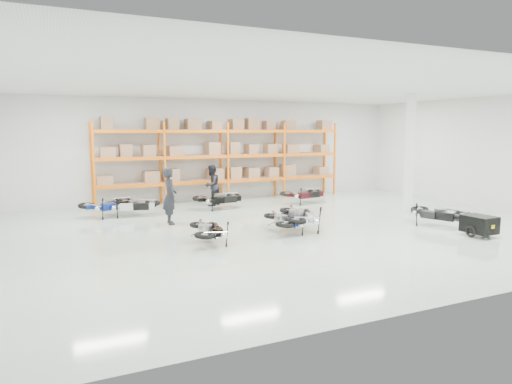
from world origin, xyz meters
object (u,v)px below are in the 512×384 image
moto_back_c (219,196)px  moto_back_d (304,191)px  moto_silver_left (300,212)px  moto_blue_centre (284,217)px  moto_back_b (132,202)px  moto_touring_right (438,210)px  trailer (479,224)px  moto_back_a (109,201)px  person_left (170,196)px  person_back (212,185)px  moto_black_far_left (209,227)px

moto_back_c → moto_back_d: bearing=-95.9°
moto_silver_left → moto_blue_centre: bearing=34.8°
moto_back_b → moto_back_c: (3.44, 0.11, 0.02)m
moto_silver_left → moto_back_c: (-0.95, 4.80, -0.04)m
moto_touring_right → trailer: moto_touring_right is taller
moto_back_a → moto_back_c: moto_back_a is taller
moto_silver_left → moto_back_b: bearing=-24.5°
moto_back_a → moto_back_b: (0.77, -0.31, -0.03)m
moto_back_a → person_left: (1.69, -2.29, 0.40)m
moto_back_d → person_left: person_left is taller
moto_touring_right → person_back: person_back is taller
trailer → moto_back_b: (-8.86, 7.61, 0.16)m
moto_black_far_left → person_back: person_back is taller
moto_back_a → moto_silver_left: bearing=-153.9°
moto_back_d → moto_black_far_left: bearing=126.5°
moto_back_b → moto_blue_centre: bearing=-126.4°
person_back → moto_back_b: bearing=-22.0°
trailer → moto_back_b: bearing=137.1°
trailer → person_left: 9.75m
moto_touring_right → person_left: person_left is taller
moto_silver_left → moto_back_d: moto_silver_left is taller
moto_back_a → moto_back_c: (4.21, -0.20, -0.01)m
trailer → moto_back_b: moto_back_b is taller
moto_back_c → moto_back_d: moto_back_c is taller
moto_silver_left → moto_black_far_left: moto_silver_left is taller
trailer → moto_touring_right: bearing=87.8°
moto_black_far_left → moto_back_a: bearing=-58.8°
moto_back_b → moto_back_d: size_ratio=0.97×
moto_touring_right → moto_back_c: size_ratio=0.99×
person_left → trailer: bearing=-123.2°
moto_black_far_left → moto_back_d: moto_back_d is taller
moto_back_d → moto_back_c: bearing=83.4°
moto_back_a → person_back: 4.29m
person_left → person_back: (2.52, 3.01, -0.09)m
trailer → moto_black_far_left: bearing=159.9°
moto_black_far_left → trailer: bearing=173.4°
moto_black_far_left → person_back: size_ratio=0.93×
moto_blue_centre → moto_touring_right: size_ratio=0.93×
moto_back_a → moto_back_b: bearing=-131.9°
moto_back_b → person_left: (0.93, -1.98, 0.43)m
moto_back_d → person_back: (-3.80, 1.13, 0.33)m
moto_back_c → moto_blue_centre: bearing=-178.9°
moto_back_d → person_back: bearing=70.0°
person_back → moto_silver_left: bearing=60.8°
moto_back_a → person_left: bearing=-163.3°
trailer → moto_back_c: (-5.42, 7.72, 0.18)m
moto_silver_left → moto_back_b: size_ratio=1.13×
moto_back_c → person_back: (0.00, 0.92, 0.32)m
moto_silver_left → moto_black_far_left: bearing=30.6°
moto_back_c → person_back: bearing=-3.1°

